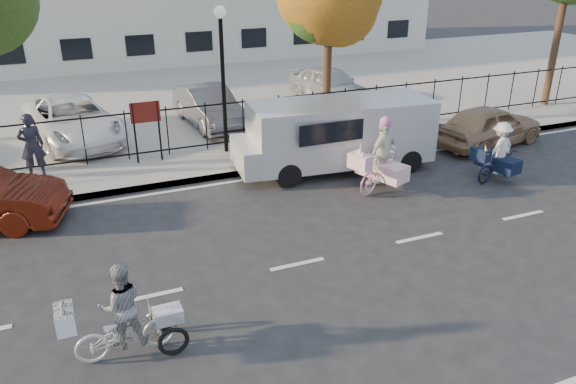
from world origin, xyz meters
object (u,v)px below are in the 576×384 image
white_van (337,133)px  lot_car_d (330,85)px  pedestrian (32,146)px  bull_bike (498,157)px  unicorn_bike (382,164)px  gold_sedan (489,126)px  lamppost (222,55)px  lot_car_c (209,106)px  zebra_trike (124,321)px  lot_car_b (72,120)px

white_van → lot_car_d: size_ratio=1.41×
pedestrian → bull_bike: bearing=151.0°
unicorn_bike → gold_sedan: unicorn_bike is taller
lamppost → pedestrian: size_ratio=2.40×
pedestrian → lot_car_c: 6.37m
lot_car_c → lot_car_d: lot_car_d is taller
unicorn_bike → lot_car_d: 8.62m
lot_car_c → zebra_trike: bearing=-116.7°
pedestrian → lot_car_c: size_ratio=0.44×
zebra_trike → white_van: 9.05m
pedestrian → lot_car_d: bearing=-166.9°
lot_car_c → lot_car_d: 5.48m
bull_bike → gold_sedan: size_ratio=0.47×
lot_car_b → bull_bike: bearing=-47.8°
unicorn_bike → bull_bike: size_ratio=1.12×
bull_bike → lot_car_c: bearing=26.7°
lamppost → pedestrian: bearing=180.0°
lot_car_b → unicorn_bike: bearing=-56.2°
unicorn_bike → white_van: bearing=-10.0°
unicorn_bike → lot_car_d: (2.53, 8.24, 0.10)m
lamppost → white_van: 4.05m
lamppost → zebra_trike: 9.57m
unicorn_bike → bull_bike: bearing=-121.5°
zebra_trike → lot_car_c: zebra_trike is taller
lot_car_c → pedestrian: bearing=-158.6°
lot_car_d → gold_sedan: bearing=-79.9°
zebra_trike → unicorn_bike: unicorn_bike is taller
zebra_trike → lot_car_b: size_ratio=0.38×
lamppost → unicorn_bike: size_ratio=2.10×
bull_bike → lot_car_d: (-0.84, 8.82, 0.19)m
white_van → lot_car_b: bearing=148.7°
unicorn_bike → zebra_trike: bearing=98.2°
zebra_trike → gold_sedan: bearing=-64.9°
lamppost → lot_car_c: size_ratio=1.06×
lot_car_c → white_van: bearing=-70.2°
lot_car_b → lot_car_c: size_ratio=1.22×
lamppost → white_van: size_ratio=0.74×
zebra_trike → lot_car_b: (-0.17, 11.15, 0.21)m
unicorn_bike → pedestrian: bearing=42.3°
bull_bike → lot_car_b: size_ratio=0.37×
white_van → lot_car_d: (2.92, 6.40, -0.26)m
zebra_trike → bull_bike: (10.54, 3.56, 0.02)m
lot_car_b → lot_car_d: lot_car_d is taller
lamppost → zebra_trike: bearing=-116.4°
unicorn_bike → lot_car_c: unicorn_bike is taller
zebra_trike → bull_bike: size_ratio=1.05×
zebra_trike → gold_sedan: size_ratio=0.49×
lot_car_c → lot_car_d: size_ratio=0.99×
pedestrian → lot_car_d: pedestrian is taller
bull_bike → lot_car_d: size_ratio=0.45×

